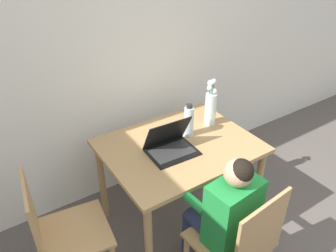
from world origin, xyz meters
The scene contains 8 objects.
wall_back centered at (0.00, 2.23, 1.25)m, with size 6.40×0.05×2.50m.
dining_table centered at (0.04, 1.57, 0.63)m, with size 1.02×0.79×0.72m.
chair_occupied centered at (-0.04, 0.88, 0.46)m, with size 0.43×0.43×0.88m.
chair_spare centered at (-0.84, 1.49, 0.46)m, with size 0.45×0.45×0.88m.
person_seated centered at (-0.05, 1.00, 0.63)m, with size 0.34×0.45×1.03m.
laptop centered at (-0.06, 1.54, 0.77)m, with size 0.32×0.26×0.23m.
flower_vase centered at (0.38, 1.67, 0.87)m, with size 0.08×0.08×0.36m.
water_bottle centered at (0.16, 1.63, 0.83)m, with size 0.07×0.07×0.24m.
Camera 1 is at (-1.03, 0.08, 2.00)m, focal length 35.00 mm.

